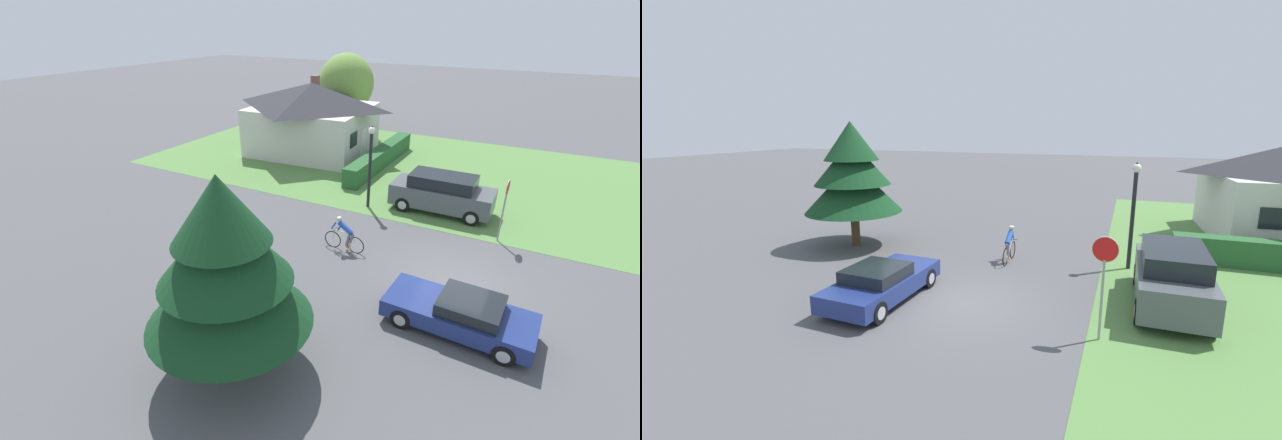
{
  "view_description": "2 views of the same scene",
  "coord_description": "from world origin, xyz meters",
  "views": [
    {
      "loc": [
        -13.69,
        -2.04,
        8.84
      ],
      "look_at": [
        -1.44,
        4.69,
        2.07
      ],
      "focal_mm": 24.0,
      "sensor_mm": 36.0,
      "label": 1
    },
    {
      "loc": [
        4.58,
        -11.72,
        5.47
      ],
      "look_at": [
        -1.4,
        3.57,
        1.8
      ],
      "focal_mm": 24.0,
      "sensor_mm": 36.0,
      "label": 2
    }
  ],
  "objects": [
    {
      "name": "conifer_tall_near",
      "position": [
        -6.96,
        4.31,
        3.33
      ],
      "size": [
        4.34,
        4.34,
        5.64
      ],
      "color": "#4C3823",
      "rests_on": "ground"
    },
    {
      "name": "ground_plane",
      "position": [
        0.0,
        0.0,
        0.0
      ],
      "size": [
        140.0,
        140.0,
        0.0
      ],
      "primitive_type": "plane",
      "color": "#515154"
    },
    {
      "name": "cyclist",
      "position": [
        0.3,
        4.5,
        0.71
      ],
      "size": [
        0.44,
        1.79,
        1.48
      ],
      "rotation": [
        0.0,
        0.0,
        1.56
      ],
      "color": "black",
      "rests_on": "ground"
    },
    {
      "name": "hedge_row",
      "position": [
        11.12,
        7.21,
        0.56
      ],
      "size": [
        9.3,
        0.9,
        1.13
      ],
      "primitive_type": "cube",
      "color": "#285B2D",
      "rests_on": "ground"
    },
    {
      "name": "cottage_house",
      "position": [
        11.9,
        12.6,
        2.42
      ],
      "size": [
        7.81,
        8.55,
        4.87
      ],
      "rotation": [
        0.0,
        0.0,
        0.07
      ],
      "color": "beige",
      "rests_on": "ground"
    },
    {
      "name": "stop_sign",
      "position": [
        4.19,
        -0.94,
        1.94
      ],
      "size": [
        0.67,
        0.08,
        2.78
      ],
      "rotation": [
        0.0,
        0.0,
        3.06
      ],
      "color": "gray",
      "rests_on": "ground"
    },
    {
      "name": "deciduous_tree_right",
      "position": [
        17.43,
        12.73,
        3.92
      ],
      "size": [
        4.26,
        4.26,
        6.17
      ],
      "color": "#4C3823",
      "rests_on": "ground"
    },
    {
      "name": "grass_verge_right",
      "position": [
        11.88,
        4.0,
        0.01
      ],
      "size": [
        16.0,
        36.0,
        0.01
      ],
      "primitive_type": "cube",
      "color": "#568442",
      "rests_on": "ground"
    },
    {
      "name": "street_lamp",
      "position": [
        4.84,
        5.37,
        2.55
      ],
      "size": [
        0.34,
        0.34,
        4.14
      ],
      "color": "black",
      "rests_on": "ground"
    },
    {
      "name": "sedan_left_lane",
      "position": [
        -2.44,
        -0.75,
        0.59
      ],
      "size": [
        2.06,
        4.51,
        1.19
      ],
      "rotation": [
        0.0,
        0.0,
        1.53
      ],
      "color": "navy",
      "rests_on": "ground"
    },
    {
      "name": "parked_suv_right",
      "position": [
        6.04,
        2.03,
        0.96
      ],
      "size": [
        2.06,
        4.81,
        1.88
      ],
      "rotation": [
        0.0,
        0.0,
        1.57
      ],
      "color": "#4C5156",
      "rests_on": "ground"
    }
  ]
}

